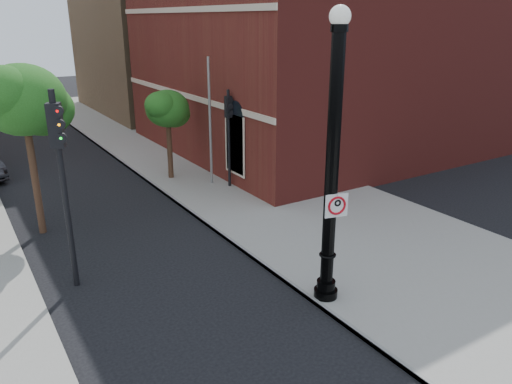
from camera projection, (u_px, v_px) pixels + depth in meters
ground at (244, 324)px, 12.27m from camera, size 120.00×120.00×0.00m
sidewalk_right at (244, 178)px, 23.26m from camera, size 8.00×60.00×0.12m
curb_edge at (165, 193)px, 21.27m from camera, size 0.10×60.00×0.14m
brick_wall_building at (354, 34)px, 29.44m from camera, size 22.30×16.30×12.50m
bg_building_tan_b at (223, 20)px, 41.98m from camera, size 22.00×14.00×14.00m
lamppost at (332, 178)px, 12.19m from camera, size 0.63×0.63×7.41m
no_parking_sign at (337, 205)px, 12.29m from camera, size 0.60×0.18×0.61m
traffic_signal_left at (61, 159)px, 12.86m from camera, size 0.44×0.48×5.47m
traffic_signal_right at (229, 123)px, 21.11m from camera, size 0.30×0.37×4.33m
utility_pole at (210, 124)px, 21.54m from camera, size 0.11×0.11×5.63m
street_tree_a at (24, 101)px, 16.10m from camera, size 3.22×2.91×5.80m
street_tree_c at (168, 110)px, 22.23m from camera, size 2.30×2.08×4.15m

